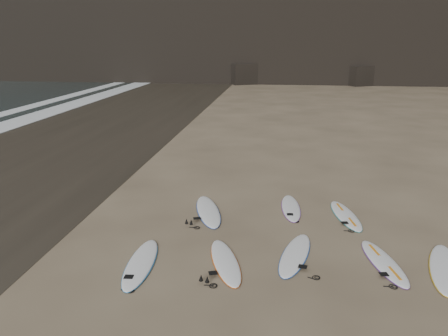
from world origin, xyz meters
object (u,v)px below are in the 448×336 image
at_px(surfboard_1, 225,261).
at_px(surfboard_4, 444,268).
at_px(surfboard_2, 295,254).
at_px(surfboard_7, 346,215).
at_px(surfboard_0, 141,263).
at_px(surfboard_5, 208,211).
at_px(surfboard_6, 291,208).
at_px(surfboard_3, 384,262).

bearing_deg(surfboard_1, surfboard_4, -14.08).
distance_m(surfboard_2, surfboard_7, 3.29).
height_order(surfboard_0, surfboard_1, surfboard_0).
xyz_separation_m(surfboard_0, surfboard_7, (5.48, 3.80, -0.00)).
height_order(surfboard_5, surfboard_6, surfboard_5).
distance_m(surfboard_0, surfboard_3, 6.07).
relative_size(surfboard_0, surfboard_7, 1.05).
bearing_deg(surfboard_6, surfboard_0, -135.22).
xyz_separation_m(surfboard_5, surfboard_7, (4.37, 0.21, -0.01)).
height_order(surfboard_0, surfboard_7, surfboard_0).
xyz_separation_m(surfboard_4, surfboard_6, (-3.63, 3.52, -0.01)).
xyz_separation_m(surfboard_0, surfboard_6, (3.77, 4.24, -0.00)).
bearing_deg(surfboard_2, surfboard_7, 72.75).
bearing_deg(surfboard_3, surfboard_1, 174.78).
bearing_deg(surfboard_0, surfboard_4, 1.46).
bearing_deg(surfboard_5, surfboard_0, -124.10).
bearing_deg(surfboard_7, surfboard_4, -68.40).
height_order(surfboard_4, surfboard_7, surfboard_4).
bearing_deg(surfboard_1, surfboard_2, 1.32).
xyz_separation_m(surfboard_3, surfboard_5, (-4.90, 2.77, 0.01)).
relative_size(surfboard_5, surfboard_6, 1.17).
bearing_deg(surfboard_5, surfboard_7, -14.22).
bearing_deg(surfboard_4, surfboard_2, -168.42).
height_order(surfboard_3, surfboard_6, surfboard_3).
relative_size(surfboard_1, surfboard_4, 0.92).
bearing_deg(surfboard_0, surfboard_3, 3.78).
bearing_deg(surfboard_0, surfboard_1, 5.60).
distance_m(surfboard_3, surfboard_7, 3.02).
height_order(surfboard_4, surfboard_6, surfboard_4).
height_order(surfboard_3, surfboard_7, surfboard_7).
xyz_separation_m(surfboard_3, surfboard_6, (-2.24, 3.41, -0.00)).
distance_m(surfboard_0, surfboard_7, 6.67).
bearing_deg(surfboard_3, surfboard_2, 164.34).
xyz_separation_m(surfboard_1, surfboard_7, (3.40, 3.45, 0.00)).
relative_size(surfboard_4, surfboard_6, 1.13).
relative_size(surfboard_1, surfboard_7, 0.99).
bearing_deg(surfboard_5, surfboard_1, -90.29).
height_order(surfboard_1, surfboard_4, surfboard_4).
bearing_deg(surfboard_1, surfboard_3, -11.09).
distance_m(surfboard_4, surfboard_6, 5.06).
bearing_deg(surfboard_6, surfboard_1, -117.10).
bearing_deg(surfboard_2, surfboard_3, 9.47).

